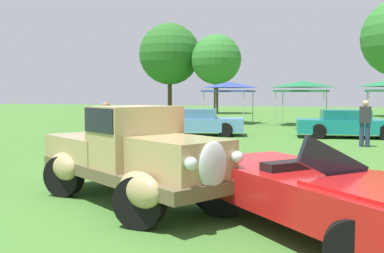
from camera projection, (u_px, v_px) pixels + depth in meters
ground_plane at (160, 197)px, 7.91m from camera, size 120.00×120.00×0.00m
feature_pickup_truck at (133, 154)px, 7.46m from camera, size 4.42×3.31×1.70m
neighbor_convertible at (326, 193)px, 5.73m from camera, size 4.35×4.13×1.40m
show_car_skyblue at (200, 122)px, 19.82m from camera, size 4.23×2.64×1.22m
show_car_teal at (348, 124)px, 18.68m from camera, size 4.69×2.43×1.22m
spectator_between_cars at (365, 122)px, 15.39m from camera, size 0.40×0.24×1.69m
spectator_by_row at (106, 130)px, 11.97m from camera, size 0.46×0.45×1.69m
canopy_tent_left_field at (229, 86)px, 27.85m from camera, size 2.89×2.89×2.71m
canopy_tent_center_field at (302, 86)px, 26.04m from camera, size 3.04×3.04×2.71m
treeline_far_left at (170, 54)px, 44.11m from camera, size 6.29×6.29×9.18m
treeline_mid_left at (216, 60)px, 41.54m from camera, size 4.86×4.86×7.71m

